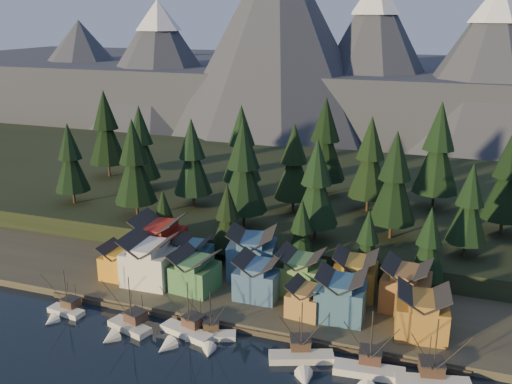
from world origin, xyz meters
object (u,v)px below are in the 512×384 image
(boat_1, at_px, (125,321))
(house_front_1, at_px, (150,258))
(boat_0, at_px, (62,306))
(boat_5, at_px, (369,367))
(house_back_0, at_px, (159,239))
(house_front_0, at_px, (121,260))
(boat_6, at_px, (435,380))
(boat_3, at_px, (210,332))
(boat_4, at_px, (302,354))
(boat_2, at_px, (182,328))
(house_back_1, at_px, (193,255))

(boat_1, height_order, house_front_1, house_front_1)
(boat_0, height_order, house_front_1, house_front_1)
(boat_5, relative_size, house_back_0, 1.14)
(house_front_1, bearing_deg, house_front_0, 178.91)
(boat_1, xyz_separation_m, boat_6, (53.69, 0.62, 0.01))
(boat_3, height_order, boat_4, boat_4)
(boat_6, bearing_deg, boat_4, 166.30)
(boat_0, height_order, boat_3, boat_0)
(boat_6, bearing_deg, house_back_0, 144.86)
(boat_5, bearing_deg, house_front_1, 156.60)
(boat_2, height_order, boat_3, boat_2)
(boat_6, distance_m, house_front_0, 66.91)
(house_front_1, bearing_deg, boat_6, -17.18)
(boat_6, bearing_deg, boat_0, 166.98)
(boat_0, distance_m, boat_5, 58.19)
(boat_4, bearing_deg, house_back_1, 122.44)
(boat_1, bearing_deg, boat_3, 25.28)
(boat_5, distance_m, house_back_1, 47.57)
(boat_0, bearing_deg, house_back_0, 80.35)
(boat_0, relative_size, boat_2, 0.87)
(boat_0, relative_size, house_front_1, 0.97)
(boat_1, xyz_separation_m, house_front_0, (-11.19, 16.70, 3.04))
(boat_0, distance_m, house_back_0, 26.34)
(house_front_1, bearing_deg, boat_4, -24.64)
(boat_4, relative_size, house_back_1, 1.47)
(boat_5, xyz_separation_m, house_front_0, (-54.88, 15.95, 3.15))
(house_back_1, bearing_deg, house_back_0, 165.32)
(boat_1, bearing_deg, boat_4, 18.49)
(boat_2, distance_m, boat_3, 5.17)
(house_front_0, xyz_separation_m, house_back_1, (13.50, 7.26, 0.34))
(boat_5, xyz_separation_m, boat_6, (9.99, -0.13, 0.12))
(boat_0, bearing_deg, boat_3, 9.69)
(boat_0, xyz_separation_m, house_front_1, (10.29, 15.61, 4.87))
(boat_5, bearing_deg, boat_6, -5.65)
(boat_2, distance_m, house_front_0, 26.68)
(boat_6, relative_size, house_front_1, 1.26)
(boat_1, distance_m, house_back_1, 24.30)
(house_back_1, bearing_deg, boat_5, -32.60)
(boat_5, distance_m, house_front_0, 57.24)
(boat_6, bearing_deg, boat_2, 166.02)
(boat_1, xyz_separation_m, boat_5, (43.69, 0.75, -0.11))
(boat_3, relative_size, boat_6, 0.76)
(boat_3, relative_size, house_back_1, 1.22)
(boat_4, height_order, house_front_0, boat_4)
(boat_1, height_order, boat_5, boat_5)
(boat_0, relative_size, house_back_1, 1.24)
(boat_4, bearing_deg, house_front_1, 136.36)
(boat_2, bearing_deg, boat_0, -163.94)
(boat_1, bearing_deg, boat_0, -167.85)
(boat_5, height_order, house_back_1, boat_5)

